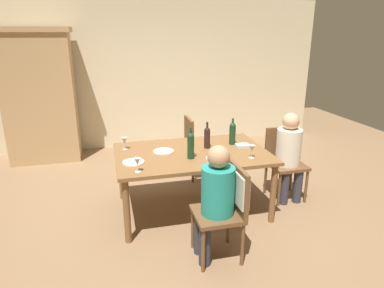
% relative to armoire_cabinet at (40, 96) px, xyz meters
% --- Properties ---
extents(ground_plane, '(10.00, 10.00, 0.00)m').
position_rel_armoire_cabinet_xyz_m(ground_plane, '(1.99, -2.33, -1.10)').
color(ground_plane, '#846647').
extents(rear_room_partition, '(6.40, 0.12, 2.70)m').
position_rel_armoire_cabinet_xyz_m(rear_room_partition, '(1.99, 0.45, 0.25)').
color(rear_room_partition, beige).
rests_on(rear_room_partition, ground_plane).
extents(armoire_cabinet, '(1.18, 0.62, 2.18)m').
position_rel_armoire_cabinet_xyz_m(armoire_cabinet, '(0.00, 0.00, 0.00)').
color(armoire_cabinet, tan).
rests_on(armoire_cabinet, ground_plane).
extents(dining_table, '(1.78, 1.17, 0.75)m').
position_rel_armoire_cabinet_xyz_m(dining_table, '(1.99, -2.33, -0.42)').
color(dining_table, brown).
rests_on(dining_table, ground_plane).
extents(chair_near, '(0.46, 0.44, 0.92)m').
position_rel_armoire_cabinet_xyz_m(chair_near, '(2.11, -3.30, -0.50)').
color(chair_near, brown).
rests_on(chair_near, ground_plane).
extents(chair_right_end, '(0.44, 0.44, 0.92)m').
position_rel_armoire_cabinet_xyz_m(chair_right_end, '(3.26, -2.25, -0.56)').
color(chair_right_end, brown).
rests_on(chair_right_end, ground_plane).
extents(chair_far_right, '(0.44, 0.44, 0.92)m').
position_rel_armoire_cabinet_xyz_m(chair_far_right, '(2.30, -1.37, -0.56)').
color(chair_far_right, brown).
rests_on(chair_far_right, ground_plane).
extents(person_woman_host, '(0.36, 0.31, 1.14)m').
position_rel_armoire_cabinet_xyz_m(person_woman_host, '(1.96, -3.30, -0.44)').
color(person_woman_host, '#33333D').
rests_on(person_woman_host, ground_plane).
extents(person_man_bearded, '(0.32, 0.36, 1.15)m').
position_rel_armoire_cabinet_xyz_m(person_man_bearded, '(3.26, -2.36, -0.43)').
color(person_man_bearded, '#33333D').
rests_on(person_man_bearded, ground_plane).
extents(wine_bottle_tall_green, '(0.08, 0.08, 0.33)m').
position_rel_armoire_cabinet_xyz_m(wine_bottle_tall_green, '(2.55, -2.17, -0.20)').
color(wine_bottle_tall_green, '#19381E').
rests_on(wine_bottle_tall_green, dining_table).
extents(wine_bottle_dark_red, '(0.07, 0.07, 0.32)m').
position_rel_armoire_cabinet_xyz_m(wine_bottle_dark_red, '(2.20, -2.23, -0.20)').
color(wine_bottle_dark_red, black).
rests_on(wine_bottle_dark_red, dining_table).
extents(wine_bottle_short_olive, '(0.08, 0.08, 0.36)m').
position_rel_armoire_cabinet_xyz_m(wine_bottle_short_olive, '(1.92, -2.53, -0.19)').
color(wine_bottle_short_olive, '#19381E').
rests_on(wine_bottle_short_olive, dining_table).
extents(wine_glass_near_left, '(0.07, 0.07, 0.15)m').
position_rel_armoire_cabinet_xyz_m(wine_glass_near_left, '(2.59, -2.69, -0.24)').
color(wine_glass_near_left, silver).
rests_on(wine_glass_near_left, dining_table).
extents(wine_glass_centre, '(0.07, 0.07, 0.15)m').
position_rel_armoire_cabinet_xyz_m(wine_glass_centre, '(1.31, -2.78, -0.24)').
color(wine_glass_centre, silver).
rests_on(wine_glass_centre, dining_table).
extents(wine_glass_near_right, '(0.07, 0.07, 0.15)m').
position_rel_armoire_cabinet_xyz_m(wine_glass_near_right, '(1.23, -2.04, -0.24)').
color(wine_glass_near_right, silver).
rests_on(wine_glass_near_right, dining_table).
extents(dinner_plate_host, '(0.25, 0.25, 0.01)m').
position_rel_armoire_cabinet_xyz_m(dinner_plate_host, '(2.21, -2.61, -0.34)').
color(dinner_plate_host, white).
rests_on(dinner_plate_host, dining_table).
extents(dinner_plate_guest_left, '(0.24, 0.24, 0.01)m').
position_rel_armoire_cabinet_xyz_m(dinner_plate_guest_left, '(1.66, -2.24, -0.34)').
color(dinner_plate_guest_left, silver).
rests_on(dinner_plate_guest_left, dining_table).
extents(dinner_plate_guest_right, '(0.24, 0.24, 0.01)m').
position_rel_armoire_cabinet_xyz_m(dinner_plate_guest_right, '(1.29, -2.51, -0.34)').
color(dinner_plate_guest_right, white).
rests_on(dinner_plate_guest_right, dining_table).
extents(folded_napkin, '(0.16, 0.12, 0.03)m').
position_rel_armoire_cabinet_xyz_m(folded_napkin, '(2.64, -2.29, -0.33)').
color(folded_napkin, '#ADC6D6').
rests_on(folded_napkin, dining_table).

